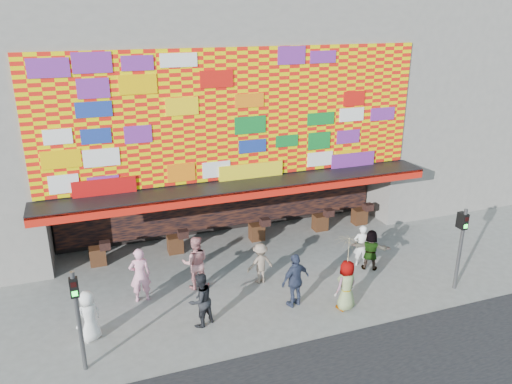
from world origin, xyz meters
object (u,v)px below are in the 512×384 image
ped_a (89,316)px  ped_d (260,263)px  ped_i (196,263)px  ped_c (200,300)px  ped_e (295,280)px  signal_left (77,311)px  signal_right (461,240)px  ped_g (346,285)px  ped_b (140,275)px  ped_h (361,246)px  ped_f (371,250)px  parasol (349,250)px

ped_a → ped_d: size_ratio=1.07×
ped_d → ped_i: (-2.25, 0.42, 0.22)m
ped_c → ped_e: 3.18m
ped_e → ped_i: ped_i is taller
ped_c → ped_i: 2.26m
signal_left → signal_right: bearing=0.0°
ped_a → ped_d: ped_a is taller
ped_d → ped_g: 3.25m
ped_a → signal_right: bearing=141.8°
ped_c → ped_b: bearing=-79.7°
ped_e → ped_h: bearing=-170.6°
ped_h → signal_right: bearing=152.5°
ped_b → ped_f: (8.41, -0.72, -0.17)m
ped_b → ped_f: bearing=175.7°
ped_f → ped_c: bearing=44.1°
ped_a → ped_c: size_ratio=0.91×
signal_right → ped_i: bearing=159.7°
ped_g → ped_i: size_ratio=0.88×
signal_left → ped_e: size_ratio=1.60×
ped_c → parasol: 4.88m
ped_f → ped_g: bearing=76.2°
ped_b → ped_e: (4.73, -2.03, -0.02)m
signal_left → ped_c: 3.73m
signal_left → ped_i: bearing=39.2°
ped_e → ped_f: 3.91m
ped_d → ped_e: (0.56, -1.80, 0.18)m
ped_d → ped_e: size_ratio=0.80×
ped_a → ped_h: ped_h is taller
ped_a → parasol: parasol is taller
signal_right → signal_left: bearing=180.0°
ped_e → ped_h: 3.88m
ped_b → ped_i: bearing=-173.8°
ped_f → ped_h: 0.41m
ped_d → signal_right: bearing=151.2°
ped_e → signal_left: bearing=-8.3°
ped_a → ped_i: size_ratio=0.82×
ped_g → parasol: size_ratio=0.95×
ped_e → ped_i: 3.58m
ped_c → ped_g: bearing=144.1°
ped_b → ped_g: bearing=156.6°
ped_a → ped_b: 2.38m
ped_d → ped_f: 4.26m
ped_a → ped_d: bearing=161.5°
signal_left → ped_d: (6.11, 2.74, -1.11)m
ped_c → parasol: size_ratio=0.97×
ped_b → ped_g: 6.80m
ped_f → parasol: (-2.20, -2.05, 1.34)m
signal_right → parasol: (-4.26, 0.20, 0.27)m
ped_c → ped_f: bearing=163.9°
signal_left → parasol: size_ratio=1.65×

